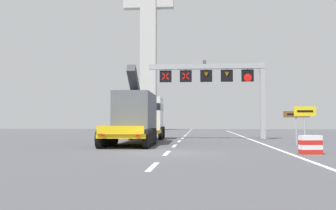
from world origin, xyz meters
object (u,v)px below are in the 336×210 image
exit_sign_yellow (305,117)px  tourist_info_sign_brown (296,119)px  heavy_haul_truck_yellow (141,116)px  bridge_pylon_distant (149,27)px  overhead_lane_gantry (220,78)px  crash_barrier_striped (310,145)px

exit_sign_yellow → tourist_info_sign_brown: size_ratio=1.09×
exit_sign_yellow → heavy_haul_truck_yellow: bearing=150.2°
heavy_haul_truck_yellow → bridge_pylon_distant: bearing=97.0°
bridge_pylon_distant → overhead_lane_gantry: bearing=-71.9°
overhead_lane_gantry → bridge_pylon_distant: 37.68m
overhead_lane_gantry → heavy_haul_truck_yellow: overhead_lane_gantry is taller
overhead_lane_gantry → exit_sign_yellow: overhead_lane_gantry is taller
exit_sign_yellow → tourist_info_sign_brown: exit_sign_yellow is taller
exit_sign_yellow → bridge_pylon_distant: bearing=109.3°
tourist_info_sign_brown → crash_barrier_striped: bearing=-98.8°
crash_barrier_striped → bridge_pylon_distant: size_ratio=0.03×
overhead_lane_gantry → bridge_pylon_distant: bridge_pylon_distant is taller
tourist_info_sign_brown → bridge_pylon_distant: 46.89m
exit_sign_yellow → overhead_lane_gantry: bearing=113.0°
heavy_haul_truck_yellow → bridge_pylon_distant: 41.38m
heavy_haul_truck_yellow → exit_sign_yellow: size_ratio=5.77×
overhead_lane_gantry → heavy_haul_truck_yellow: (-6.34, -4.11, -3.30)m
tourist_info_sign_brown → bridge_pylon_distant: size_ratio=0.06×
exit_sign_yellow → bridge_pylon_distant: size_ratio=0.07×
tourist_info_sign_brown → bridge_pylon_distant: bridge_pylon_distant is taller
tourist_info_sign_brown → crash_barrier_striped: tourist_info_sign_brown is taller
tourist_info_sign_brown → bridge_pylon_distant: (-15.55, 40.89, 16.86)m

